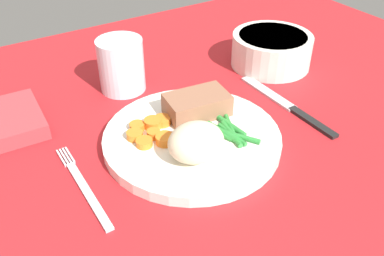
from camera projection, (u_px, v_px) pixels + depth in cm
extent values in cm
cube|color=red|center=(195.00, 137.00, 60.97)|extent=(120.00, 90.00, 2.00)
cylinder|color=white|center=(192.00, 139.00, 57.62)|extent=(24.44, 24.44, 1.60)
cube|color=#936047|center=(197.00, 105.00, 60.31)|extent=(9.60, 6.58, 3.11)
ellipsoid|color=beige|center=(196.00, 142.00, 51.79)|extent=(7.29, 6.37, 4.74)
cylinder|color=orange|center=(154.00, 135.00, 56.14)|extent=(1.82, 1.82, 1.06)
cylinder|color=orange|center=(162.00, 121.00, 58.85)|extent=(2.46, 2.46, 1.01)
cylinder|color=orange|center=(153.00, 123.00, 58.12)|extent=(2.45, 2.45, 1.24)
cylinder|color=orange|center=(165.00, 139.00, 55.24)|extent=(2.51, 2.51, 1.15)
cylinder|color=orange|center=(144.00, 143.00, 54.82)|extent=(2.23, 2.23, 0.92)
cylinder|color=orange|center=(135.00, 135.00, 56.07)|extent=(2.23, 2.23, 1.02)
cylinder|color=orange|center=(137.00, 126.00, 57.84)|extent=(2.15, 2.15, 0.90)
cylinder|color=#2D8C38|center=(222.00, 132.00, 56.93)|extent=(2.52, 6.48, 0.65)
cylinder|color=#2D8C38|center=(230.00, 126.00, 58.09)|extent=(3.45, 7.11, 0.67)
cylinder|color=#2D8C38|center=(210.00, 129.00, 57.46)|extent=(3.00, 7.28, 0.66)
cylinder|color=#2D8C38|center=(236.00, 135.00, 56.26)|extent=(4.13, 6.07, 0.71)
cylinder|color=#2D8C38|center=(226.00, 122.00, 58.76)|extent=(1.43, 7.80, 0.77)
cylinder|color=#2D8C38|center=(222.00, 132.00, 56.82)|extent=(1.90, 5.57, 0.85)
cylinder|color=#2D8C38|center=(232.00, 134.00, 56.53)|extent=(0.99, 5.56, 0.62)
cylinder|color=#2D8C38|center=(231.00, 134.00, 56.57)|extent=(1.82, 5.80, 0.73)
cube|color=silver|center=(88.00, 194.00, 49.69)|extent=(1.00, 13.00, 0.40)
cube|color=silver|center=(61.00, 158.00, 55.12)|extent=(0.24, 3.60, 0.40)
cube|color=silver|center=(64.00, 157.00, 55.29)|extent=(0.24, 3.60, 0.40)
cube|color=silver|center=(67.00, 156.00, 55.47)|extent=(0.24, 3.60, 0.40)
cube|color=silver|center=(70.00, 155.00, 55.64)|extent=(0.24, 3.60, 0.40)
cube|color=black|center=(312.00, 122.00, 61.88)|extent=(1.30, 9.00, 0.64)
cube|color=silver|center=(268.00, 93.00, 68.73)|extent=(1.70, 12.00, 0.40)
cylinder|color=silver|center=(121.00, 65.00, 67.76)|extent=(7.47, 7.47, 8.70)
cylinder|color=silver|center=(123.00, 77.00, 69.02)|extent=(6.88, 6.88, 4.39)
cylinder|color=silver|center=(271.00, 50.00, 75.59)|extent=(14.30, 14.30, 5.83)
cylinder|color=#B24C3F|center=(272.00, 44.00, 74.82)|extent=(12.15, 12.15, 3.21)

